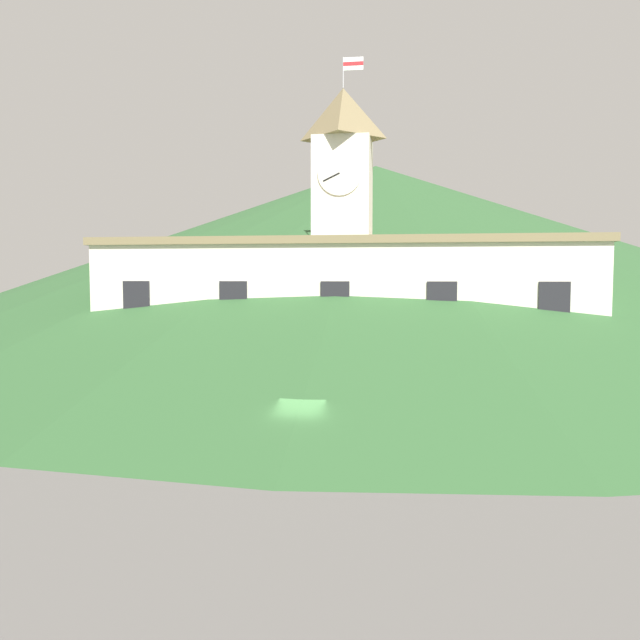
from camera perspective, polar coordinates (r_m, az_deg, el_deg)
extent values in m
plane|color=#605E5B|center=(33.00, -1.76, -11.70)|extent=(160.00, 160.00, 0.00)
cube|color=silver|center=(50.95, 2.08, 0.36)|extent=(38.66, 9.93, 11.33)
cube|color=olive|center=(50.92, 2.10, 7.08)|extent=(39.26, 10.53, 0.60)
cube|color=silver|center=(51.31, 2.11, 11.83)|extent=(4.50, 4.50, 7.91)
pyramid|color=olive|center=(52.45, 2.13, 18.31)|extent=(4.95, 4.95, 4.05)
cylinder|color=silver|center=(49.18, 1.80, 13.28)|extent=(3.42, 0.12, 3.42)
cube|color=black|center=(49.14, 1.04, 12.94)|extent=(1.31, 0.06, 0.68)
cylinder|color=#B2B2B7|center=(53.34, 2.14, 21.67)|extent=(0.10, 0.10, 2.40)
cube|color=white|center=(53.46, 3.06, 22.36)|extent=(1.60, 0.06, 1.00)
cube|color=red|center=(53.42, 3.06, 22.38)|extent=(1.60, 0.04, 0.28)
cube|color=#232328|center=(50.28, -16.40, -0.11)|extent=(2.13, 0.16, 6.23)
cube|color=#232328|center=(47.55, -7.91, -0.22)|extent=(2.13, 0.16, 6.23)
cube|color=#232328|center=(45.97, 1.38, -0.33)|extent=(2.13, 0.16, 6.23)
cube|color=#232328|center=(45.67, 11.05, -0.43)|extent=(2.13, 0.16, 6.23)
cube|color=#232328|center=(46.66, 20.58, -0.52)|extent=(2.13, 0.16, 6.23)
cube|color=red|center=(47.12, -16.95, -5.56)|extent=(5.76, 0.12, 2.45)
cube|color=white|center=(44.97, -10.27, -5.91)|extent=(5.76, 0.12, 2.45)
cube|color=red|center=(43.48, -3.01, -6.19)|extent=(5.76, 0.12, 2.45)
cube|color=white|center=(42.72, 4.63, -6.38)|extent=(5.76, 0.12, 2.45)
cube|color=red|center=(42.74, 12.42, -6.46)|extent=(5.76, 0.12, 2.45)
cube|color=white|center=(43.52, 20.06, -6.42)|extent=(5.76, 0.12, 2.45)
cone|color=#2D562D|center=(94.90, 5.08, 6.30)|extent=(139.62, 139.62, 25.31)
cylinder|color=black|center=(47.15, -14.42, -3.82)|extent=(0.14, 0.14, 5.19)
cube|color=black|center=(46.88, -14.47, -0.86)|extent=(0.90, 0.08, 0.08)
sphere|color=white|center=(47.05, -14.98, -0.63)|extent=(0.36, 0.36, 0.36)
sphere|color=white|center=(46.70, -13.97, -0.65)|extent=(0.36, 0.36, 0.36)
cylinder|color=black|center=(43.92, 0.90, -4.88)|extent=(0.14, 0.14, 4.26)
cube|color=black|center=(43.66, 0.90, -2.31)|extent=(0.90, 0.08, 0.08)
sphere|color=white|center=(43.70, 0.31, -2.07)|extent=(0.36, 0.36, 0.36)
sphere|color=white|center=(43.58, 1.49, -2.09)|extent=(0.36, 0.36, 0.36)
cylinder|color=black|center=(44.25, 18.51, -5.19)|extent=(0.14, 0.14, 4.02)
cube|color=black|center=(43.99, 18.57, -2.80)|extent=(0.90, 0.08, 0.08)
sphere|color=white|center=(43.90, 17.99, -2.56)|extent=(0.36, 0.36, 0.36)
sphere|color=white|center=(44.05, 19.15, -2.57)|extent=(0.36, 0.36, 0.36)
cube|color=#B7B7BC|center=(39.14, 12.49, -8.49)|extent=(4.01, 1.96, 0.74)
cube|color=#1E2328|center=(39.00, 12.51, -7.52)|extent=(2.25, 1.71, 0.61)
cylinder|color=black|center=(38.20, 10.67, -9.07)|extent=(0.68, 0.35, 0.66)
cylinder|color=black|center=(39.85, 10.41, -8.52)|extent=(0.68, 0.35, 0.66)
cylinder|color=black|center=(38.57, 14.64, -9.01)|extent=(0.68, 0.35, 0.66)
cylinder|color=black|center=(40.20, 14.21, -8.46)|extent=(0.68, 0.35, 0.66)
cube|color=slate|center=(37.69, -6.29, -8.77)|extent=(5.34, 2.12, 0.87)
cube|color=#1E2328|center=(37.52, -6.29, -7.60)|extent=(2.96, 1.90, 0.71)
cylinder|color=black|center=(37.26, -9.38, -9.30)|extent=(0.78, 0.38, 0.77)
cylinder|color=black|center=(39.13, -8.53, -8.65)|extent=(0.78, 0.38, 0.77)
cylinder|color=black|center=(36.41, -3.86, -9.57)|extent=(0.78, 0.38, 0.77)
cylinder|color=black|center=(38.33, -3.28, -8.88)|extent=(0.78, 0.38, 0.77)
cube|color=white|center=(33.03, 19.65, -10.99)|extent=(4.54, 1.90, 0.74)
cube|color=#1E2328|center=(32.87, 19.68, -9.86)|extent=(2.51, 1.71, 0.61)
cylinder|color=black|center=(34.28, 21.86, -10.83)|extent=(0.67, 0.34, 0.66)
cylinder|color=black|center=(32.61, 22.67, -11.62)|extent=(0.67, 0.34, 0.66)
cylinder|color=black|center=(33.64, 16.71, -10.99)|extent=(0.67, 0.34, 0.66)
cylinder|color=black|center=(31.94, 17.26, -11.82)|extent=(0.67, 0.34, 0.66)
cylinder|color=olive|center=(40.97, 1.79, -7.96)|extent=(0.20, 0.20, 0.86)
cylinder|color=olive|center=(41.10, 2.09, -7.92)|extent=(0.20, 0.20, 0.86)
cylinder|color=olive|center=(40.88, 1.94, -6.89)|extent=(0.55, 0.55, 0.68)
sphere|color=beige|center=(40.79, 1.94, -6.23)|extent=(0.29, 0.29, 0.29)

